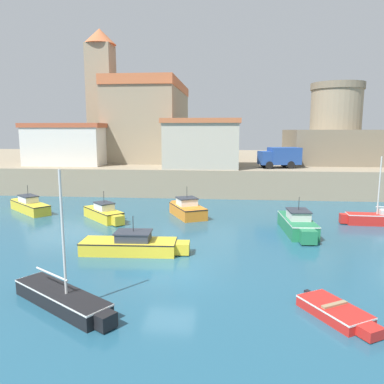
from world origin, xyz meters
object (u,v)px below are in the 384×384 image
at_px(motorboat_yellow_3, 29,205).
at_px(motorboat_yellow_8, 104,213).
at_px(dinghy_red_0, 337,312).
at_px(sailboat_red_9, 381,218).
at_px(church, 145,118).
at_px(sailboat_black_4, 63,298).
at_px(harbor_shed_near_wharf, 66,144).
at_px(motorboat_orange_2, 187,209).
at_px(motorboat_green_1, 298,224).
at_px(motorboat_yellow_6, 132,245).
at_px(harbor_shed_far_end, 202,143).
at_px(truck_on_quay, 280,157).
at_px(fortress, 334,137).

height_order(motorboat_yellow_3, motorboat_yellow_8, motorboat_yellow_3).
relative_size(dinghy_red_0, motorboat_yellow_3, 0.64).
xyz_separation_m(sailboat_red_9, church, (-22.87, 23.73, 8.12)).
xyz_separation_m(sailboat_black_4, church, (-4.97, 38.61, 8.23)).
xyz_separation_m(dinghy_red_0, harbor_shed_near_wharf, (-22.93, 28.81, 5.13)).
bearing_deg(motorboat_yellow_8, church, 94.33).
bearing_deg(motorboat_yellow_3, motorboat_orange_2, -1.50).
relative_size(motorboat_green_1, motorboat_yellow_6, 0.93).
bearing_deg(harbor_shed_far_end, motorboat_yellow_8, -117.07).
relative_size(motorboat_green_1, harbor_shed_near_wharf, 0.62).
bearing_deg(motorboat_yellow_3, truck_on_quay, 25.61).
xyz_separation_m(motorboat_orange_2, harbor_shed_far_end, (0.48, 11.36, 5.00)).
relative_size(motorboat_yellow_3, motorboat_yellow_6, 0.84).
distance_m(motorboat_yellow_6, motorboat_yellow_8, 8.74).
xyz_separation_m(dinghy_red_0, fortress, (9.07, 34.81, 5.90)).
distance_m(motorboat_green_1, fortress, 24.97).
relative_size(sailboat_red_9, fortress, 0.50).
bearing_deg(motorboat_green_1, church, 121.52).
xyz_separation_m(motorboat_green_1, sailboat_black_4, (-11.32, -12.06, -0.24)).
xyz_separation_m(motorboat_yellow_3, motorboat_yellow_6, (11.65, -9.99, -0.06)).
relative_size(church, truck_on_quay, 3.85).
xyz_separation_m(sailboat_black_4, harbor_shed_near_wharf, (-12.33, 28.93, 4.99)).
bearing_deg(motorboat_yellow_8, truck_on_quay, 40.95).
relative_size(motorboat_orange_2, church, 0.28).
height_order(dinghy_red_0, motorboat_yellow_3, motorboat_yellow_3).
distance_m(church, harbor_shed_far_end, 14.17).
bearing_deg(sailboat_black_4, dinghy_red_0, 0.68).
distance_m(motorboat_yellow_6, church, 33.38).
distance_m(sailboat_black_4, motorboat_yellow_6, 6.89).
distance_m(motorboat_yellow_6, harbor_shed_near_wharf, 26.33).
distance_m(dinghy_red_0, motorboat_yellow_6, 11.64).
bearing_deg(motorboat_green_1, motorboat_yellow_3, 167.79).
distance_m(sailboat_black_4, truck_on_quay, 30.40).
bearing_deg(motorboat_orange_2, harbor_shed_near_wharf, 141.16).
distance_m(motorboat_orange_2, church, 24.95).
bearing_deg(church, dinghy_red_0, -67.98).
height_order(motorboat_yellow_6, church, church).
bearing_deg(truck_on_quay, motorboat_yellow_6, -117.78).
bearing_deg(motorboat_yellow_6, dinghy_red_0, -35.05).
xyz_separation_m(motorboat_orange_2, motorboat_yellow_8, (-6.33, -1.97, -0.05)).
xyz_separation_m(sailboat_black_4, harbor_shed_far_end, (3.67, 27.80, 5.20)).
relative_size(motorboat_orange_2, harbor_shed_near_wharf, 0.54).
xyz_separation_m(harbor_shed_near_wharf, harbor_shed_far_end, (16.00, -1.14, 0.21)).
distance_m(motorboat_green_1, church, 32.15).
xyz_separation_m(motorboat_orange_2, motorboat_yellow_6, (-2.12, -9.63, -0.10)).
distance_m(motorboat_green_1, truck_on_quay, 16.00).
relative_size(motorboat_green_1, truck_on_quay, 1.25).
bearing_deg(motorboat_green_1, sailboat_red_9, 23.17).
xyz_separation_m(church, harbor_shed_far_end, (8.64, -10.82, -3.03)).
bearing_deg(motorboat_yellow_6, truck_on_quay, 62.22).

